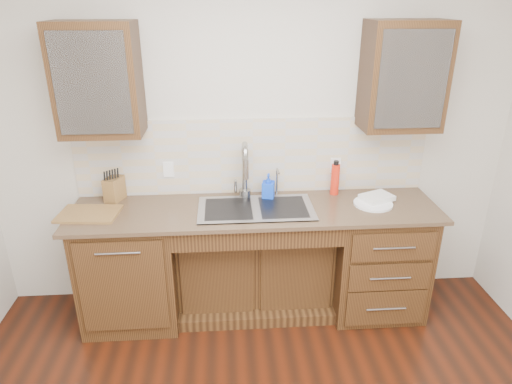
{
  "coord_description": "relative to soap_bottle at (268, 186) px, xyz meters",
  "views": [
    {
      "loc": [
        -0.22,
        -1.6,
        2.33
      ],
      "look_at": [
        0.0,
        1.4,
        1.05
      ],
      "focal_mm": 32.0,
      "sensor_mm": 36.0,
      "label": 1
    }
  ],
  "objects": [
    {
      "name": "wall_back",
      "position": [
        -0.11,
        0.2,
        0.34
      ],
      "size": [
        4.0,
        0.1,
        2.7
      ],
      "primitive_type": "cube",
      "color": "beige",
      "rests_on": "ground"
    },
    {
      "name": "base_cabinet_left",
      "position": [
        -1.06,
        -0.16,
        -0.57
      ],
      "size": [
        0.7,
        0.62,
        0.88
      ],
      "primitive_type": "cube",
      "color": "#593014",
      "rests_on": "ground"
    },
    {
      "name": "base_cabinet_center",
      "position": [
        -0.11,
        -0.07,
        -0.66
      ],
      "size": [
        1.2,
        0.44,
        0.7
      ],
      "primitive_type": "cube",
      "color": "#593014",
      "rests_on": "ground"
    },
    {
      "name": "base_cabinet_right",
      "position": [
        0.84,
        -0.16,
        -0.57
      ],
      "size": [
        0.7,
        0.62,
        0.88
      ],
      "primitive_type": "cube",
      "color": "#593014",
      "rests_on": "ground"
    },
    {
      "name": "countertop",
      "position": [
        -0.11,
        -0.18,
        -0.11
      ],
      "size": [
        2.7,
        0.65,
        0.03
      ],
      "primitive_type": "cube",
      "color": "#84705B",
      "rests_on": "base_cabinet_left"
    },
    {
      "name": "backsplash",
      "position": [
        -0.11,
        0.14,
        0.2
      ],
      "size": [
        2.7,
        0.02,
        0.59
      ],
      "primitive_type": "cube",
      "color": "beige",
      "rests_on": "wall_back"
    },
    {
      "name": "sink",
      "position": [
        -0.11,
        -0.19,
        -0.18
      ],
      "size": [
        0.84,
        0.46,
        0.19
      ],
      "primitive_type": "cube",
      "color": "#9E9EA5",
      "rests_on": "countertop"
    },
    {
      "name": "faucet",
      "position": [
        -0.18,
        0.04,
        0.1
      ],
      "size": [
        0.04,
        0.04,
        0.4
      ],
      "primitive_type": "cylinder",
      "color": "#999993",
      "rests_on": "countertop"
    },
    {
      "name": "filter_tap",
      "position": [
        0.07,
        0.05,
        0.02
      ],
      "size": [
        0.02,
        0.02,
        0.24
      ],
      "primitive_type": "cylinder",
      "color": "#999993",
      "rests_on": "countertop"
    },
    {
      "name": "upper_cabinet_left",
      "position": [
        -1.16,
        -0.02,
        0.82
      ],
      "size": [
        0.55,
        0.34,
        0.75
      ],
      "primitive_type": "cube",
      "color": "#593014",
      "rests_on": "wall_back"
    },
    {
      "name": "upper_cabinet_right",
      "position": [
        0.94,
        -0.02,
        0.82
      ],
      "size": [
        0.55,
        0.34,
        0.75
      ],
      "primitive_type": "cube",
      "color": "#593014",
      "rests_on": "wall_back"
    },
    {
      "name": "outlet_left",
      "position": [
        -0.76,
        0.13,
        0.11
      ],
      "size": [
        0.08,
        0.01,
        0.12
      ],
      "primitive_type": "cube",
      "color": "white",
      "rests_on": "backsplash"
    },
    {
      "name": "outlet_right",
      "position": [
        0.54,
        0.13,
        0.11
      ],
      "size": [
        0.08,
        0.01,
        0.12
      ],
      "primitive_type": "cube",
      "color": "white",
      "rests_on": "backsplash"
    },
    {
      "name": "soap_bottle",
      "position": [
        0.0,
        0.0,
        0.0
      ],
      "size": [
        0.11,
        0.11,
        0.2
      ],
      "primitive_type": "imported",
      "rotation": [
        0.0,
        0.0,
        -0.23
      ],
      "color": "blue",
      "rests_on": "countertop"
    },
    {
      "name": "water_bottle",
      "position": [
        0.53,
        0.05,
        0.02
      ],
      "size": [
        0.07,
        0.07,
        0.24
      ],
      "primitive_type": "cylinder",
      "rotation": [
        0.0,
        0.0,
        -0.07
      ],
      "color": "red",
      "rests_on": "countertop"
    },
    {
      "name": "plate",
      "position": [
        0.77,
        -0.18,
        -0.09
      ],
      "size": [
        0.36,
        0.36,
        0.02
      ],
      "primitive_type": "cylinder",
      "rotation": [
        0.0,
        0.0,
        0.29
      ],
      "color": "white",
      "rests_on": "countertop"
    },
    {
      "name": "dish_towel",
      "position": [
        0.81,
        -0.12,
        -0.07
      ],
      "size": [
        0.28,
        0.24,
        0.04
      ],
      "primitive_type": "cube",
      "rotation": [
        0.0,
        0.0,
        0.41
      ],
      "color": "beige",
      "rests_on": "plate"
    },
    {
      "name": "knife_block",
      "position": [
        -1.17,
        0.05,
        -0.01
      ],
      "size": [
        0.15,
        0.19,
        0.18
      ],
      "primitive_type": "cube",
      "rotation": [
        0.0,
        0.0,
        -0.36
      ],
      "color": "#A26B48",
      "rests_on": "countertop"
    },
    {
      "name": "cutting_board",
      "position": [
        -1.3,
        -0.2,
        -0.09
      ],
      "size": [
        0.44,
        0.33,
        0.02
      ],
      "primitive_type": "cube",
      "rotation": [
        0.0,
        0.0,
        -0.09
      ],
      "color": "olive",
      "rests_on": "countertop"
    },
    {
      "name": "cup_left_a",
      "position": [
        -1.3,
        -0.02,
        0.77
      ],
      "size": [
        0.14,
        0.14,
        0.1
      ],
      "primitive_type": "imported",
      "rotation": [
        0.0,
        0.0,
        -0.09
      ],
      "color": "silver",
      "rests_on": "upper_cabinet_left"
    },
    {
      "name": "cup_left_b",
      "position": [
        -1.03,
        -0.02,
        0.77
      ],
      "size": [
        0.15,
        0.15,
        0.1
      ],
      "primitive_type": "imported",
      "rotation": [
        0.0,
        0.0,
        0.43
      ],
      "color": "white",
      "rests_on": "upper_cabinet_left"
    },
    {
      "name": "cup_right_a",
      "position": [
        0.83,
        -0.02,
        0.76
      ],
      "size": [
        0.14,
        0.14,
        0.09
      ],
      "primitive_type": "imported",
      "rotation": [
        0.0,
        0.0,
        -0.26
      ],
      "color": "white",
      "rests_on": "upper_cabinet_right"
    },
    {
      "name": "cup_right_b",
      "position": [
        1.03,
        -0.02,
        0.77
      ],
      "size": [
        0.13,
        0.13,
        0.1
      ],
      "primitive_type": "imported",
      "rotation": [
        0.0,
        0.0,
        -0.22
      ],
      "color": "silver",
      "rests_on": "upper_cabinet_right"
    }
  ]
}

